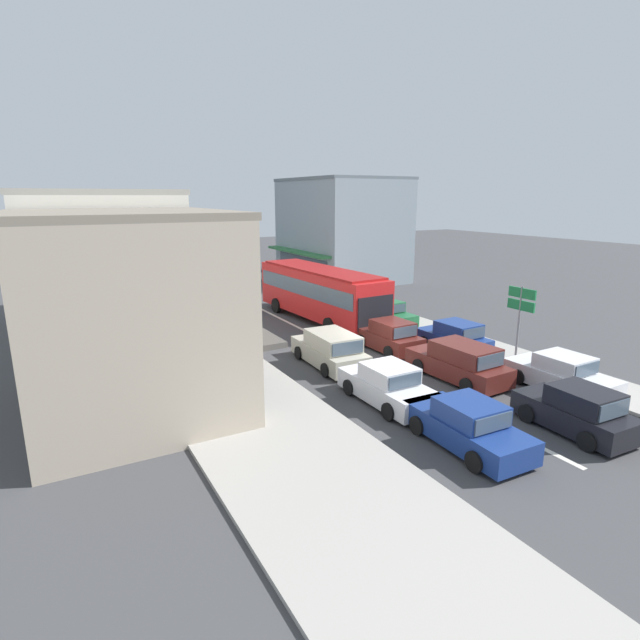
{
  "coord_description": "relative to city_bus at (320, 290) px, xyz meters",
  "views": [
    {
      "loc": [
        -12.59,
        -17.28,
        7.42
      ],
      "look_at": [
        -0.38,
        4.54,
        1.2
      ],
      "focal_mm": 28.0,
      "sensor_mm": 36.0,
      "label": 1
    }
  ],
  "objects": [
    {
      "name": "ground_plane",
      "position": [
        -1.9,
        -8.61,
        -1.88
      ],
      "size": [
        140.0,
        140.0,
        0.0
      ],
      "primitive_type": "plane",
      "color": "#3F3F42"
    },
    {
      "name": "lane_centre_line",
      "position": [
        -1.9,
        -4.61,
        -1.88
      ],
      "size": [
        0.2,
        28.0,
        0.01
      ],
      "primitive_type": "cube",
      "color": "silver",
      "rests_on": "ground"
    },
    {
      "name": "sidewalk_left",
      "position": [
        -8.7,
        -2.61,
        -1.81
      ],
      "size": [
        5.2,
        44.0,
        0.14
      ],
      "primitive_type": "cube",
      "color": "#A39E96",
      "rests_on": "ground"
    },
    {
      "name": "kerb_right",
      "position": [
        4.3,
        -2.61,
        -1.82
      ],
      "size": [
        2.8,
        44.0,
        0.12
      ],
      "primitive_type": "cube",
      "color": "#A39E96",
      "rests_on": "ground"
    },
    {
      "name": "shopfront_corner_near",
      "position": [
        -12.08,
        -8.34,
        1.6
      ],
      "size": [
        7.7,
        7.44,
        6.97
      ],
      "color": "#B2A38E",
      "rests_on": "ground"
    },
    {
      "name": "shopfront_mid_block",
      "position": [
        -12.08,
        -0.04,
        1.96
      ],
      "size": [
        7.69,
        8.79,
        7.7
      ],
      "color": "silver",
      "rests_on": "ground"
    },
    {
      "name": "shopfront_far_end",
      "position": [
        -12.08,
        8.16,
        1.64
      ],
      "size": [
        7.14,
        7.11,
        7.05
      ],
      "color": "silver",
      "rests_on": "ground"
    },
    {
      "name": "building_right_far",
      "position": [
        9.58,
        13.2,
        2.61
      ],
      "size": [
        9.09,
        11.17,
        8.99
      ],
      "color": "#84939E",
      "rests_on": "ground"
    },
    {
      "name": "city_bus",
      "position": [
        0.0,
        0.0,
        0.0
      ],
      "size": [
        3.12,
        10.97,
        3.23
      ],
      "color": "red",
      "rests_on": "ground"
    },
    {
      "name": "sedan_adjacent_lane_lead",
      "position": [
        -3.82,
        -15.97,
        -1.22
      ],
      "size": [
        2.0,
        4.25,
        1.47
      ],
      "color": "navy",
      "rests_on": "ground"
    },
    {
      "name": "hatchback_queue_far_back",
      "position": [
        -0.05,
        -16.99,
        -1.17
      ],
      "size": [
        1.93,
        3.76,
        1.54
      ],
      "color": "black",
      "rests_on": "ground"
    },
    {
      "name": "wagon_queue_gap_filler",
      "position": [
        -3.68,
        -7.51,
        -1.14
      ],
      "size": [
        2.07,
        4.57,
        1.58
      ],
      "color": "#B7B29E",
      "rests_on": "ground"
    },
    {
      "name": "wagon_adjacent_lane_trail",
      "position": [
        0.1,
        -11.63,
        -1.14
      ],
      "size": [
        2.08,
        4.57,
        1.58
      ],
      "color": "#561E19",
      "rests_on": "ground"
    },
    {
      "name": "sedan_behind_bus_near",
      "position": [
        -3.94,
        -12.12,
        -1.22
      ],
      "size": [
        1.91,
        4.21,
        1.47
      ],
      "color": "silver",
      "rests_on": "ground"
    },
    {
      "name": "hatchback_behind_bus_mid",
      "position": [
        0.02,
        -6.96,
        -1.17
      ],
      "size": [
        1.88,
        3.73,
        1.54
      ],
      "color": "#561E19",
      "rests_on": "ground"
    },
    {
      "name": "parked_sedan_kerb_front",
      "position": [
        2.69,
        -14.49,
        -1.22
      ],
      "size": [
        1.93,
        4.22,
        1.47
      ],
      "color": "silver",
      "rests_on": "ground"
    },
    {
      "name": "parked_hatchback_kerb_second",
      "position": [
        2.61,
        -8.74,
        -1.17
      ],
      "size": [
        1.9,
        3.74,
        1.54
      ],
      "color": "navy",
      "rests_on": "ground"
    },
    {
      "name": "parked_sedan_kerb_third",
      "position": [
        2.82,
        -2.78,
        -1.22
      ],
      "size": [
        1.98,
        4.24,
        1.47
      ],
      "color": "#1E6638",
      "rests_on": "ground"
    },
    {
      "name": "traffic_light_downstreet",
      "position": [
        -6.08,
        10.95,
        0.97
      ],
      "size": [
        0.32,
        0.24,
        4.2
      ],
      "color": "gray",
      "rests_on": "ground"
    },
    {
      "name": "directional_road_sign",
      "position": [
        3.73,
        -11.49,
        0.82
      ],
      "size": [
        0.1,
        1.4,
        3.6
      ],
      "color": "gray",
      "rests_on": "ground"
    },
    {
      "name": "pedestrian_with_handbag_near",
      "position": [
        -6.4,
        1.06,
        -0.81
      ],
      "size": [
        0.58,
        0.53,
        1.63
      ],
      "color": "#4C4742",
      "rests_on": "sidewalk_left"
    }
  ]
}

